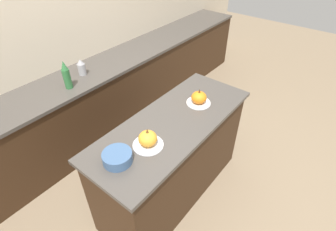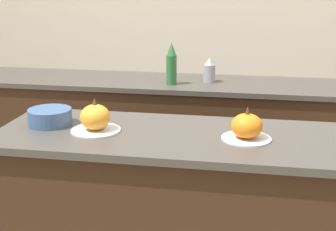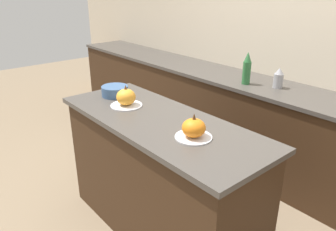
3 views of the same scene
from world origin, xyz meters
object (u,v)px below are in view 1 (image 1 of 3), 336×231
at_px(bottle_tall, 66,75).
at_px(pumpkin_cake_right, 199,98).
at_px(bottle_short, 81,67).
at_px(pumpkin_cake_left, 148,139).
at_px(mixing_bowl, 117,157).

bearing_deg(bottle_tall, pumpkin_cake_right, -65.76).
relative_size(pumpkin_cake_right, bottle_short, 1.22).
bearing_deg(pumpkin_cake_left, bottle_tall, 82.98).
bearing_deg(pumpkin_cake_right, mixing_bowl, 176.82).
relative_size(pumpkin_cake_right, bottle_tall, 0.75).
height_order(bottle_tall, bottle_short, bottle_tall).
xyz_separation_m(pumpkin_cake_left, bottle_short, (0.41, 1.34, -0.01)).
distance_m(bottle_tall, mixing_bowl, 1.23).
distance_m(pumpkin_cake_left, mixing_bowl, 0.26).
bearing_deg(bottle_tall, pumpkin_cake_left, -97.02).
distance_m(bottle_short, mixing_bowl, 1.45).
bearing_deg(bottle_tall, mixing_bowl, -109.08).
distance_m(pumpkin_cake_left, bottle_short, 1.41).
bearing_deg(mixing_bowl, bottle_tall, 70.92).
bearing_deg(pumpkin_cake_left, mixing_bowl, 166.80).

